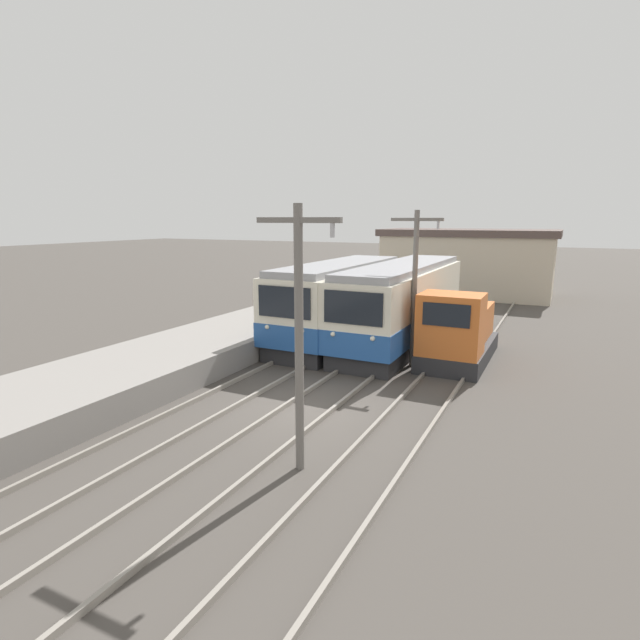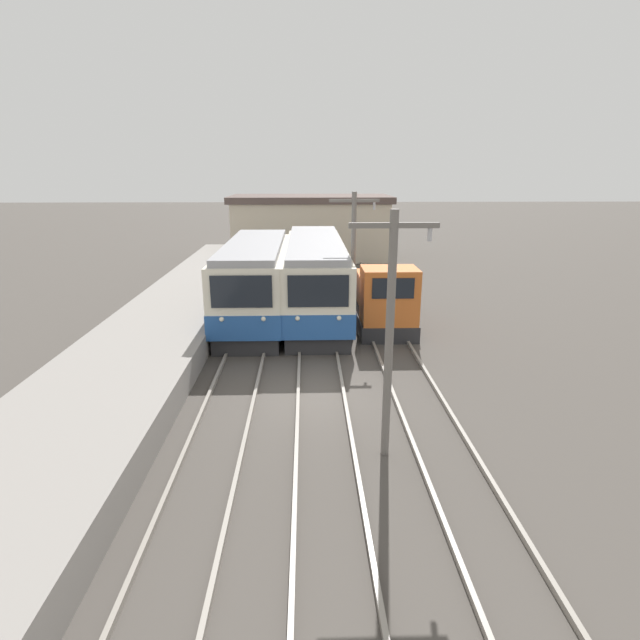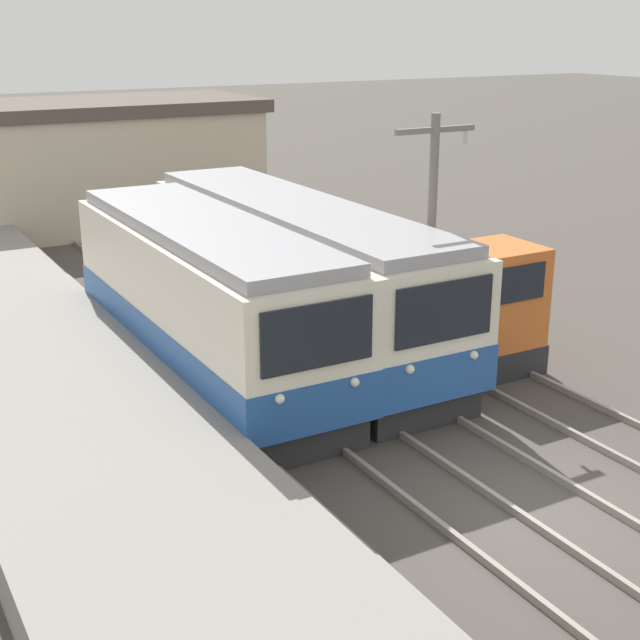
{
  "view_description": "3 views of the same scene",
  "coord_description": "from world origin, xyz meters",
  "views": [
    {
      "loc": [
        6.85,
        -12.87,
        5.71
      ],
      "look_at": [
        -1.45,
        3.97,
        1.88
      ],
      "focal_mm": 28.0,
      "sensor_mm": 36.0,
      "label": 1
    },
    {
      "loc": [
        -0.24,
        -14.48,
        6.84
      ],
      "look_at": [
        0.28,
        3.83,
        1.32
      ],
      "focal_mm": 28.0,
      "sensor_mm": 36.0,
      "label": 2
    },
    {
      "loc": [
        -9.81,
        -9.62,
        7.84
      ],
      "look_at": [
        -1.14,
        5.72,
        1.93
      ],
      "focal_mm": 50.0,
      "sensor_mm": 36.0,
      "label": 3
    }
  ],
  "objects": [
    {
      "name": "commuter_train_left",
      "position": [
        -2.6,
        8.37,
        1.72
      ],
      "size": [
        2.84,
        10.4,
        3.7
      ],
      "color": "#28282B",
      "rests_on": "ground"
    },
    {
      "name": "commuter_train_center",
      "position": [
        0.2,
        9.32,
        1.71
      ],
      "size": [
        2.84,
        12.24,
        3.69
      ],
      "color": "#28282B",
      "rests_on": "ground"
    },
    {
      "name": "platform_left",
      "position": [
        -6.25,
        0.0,
        0.48
      ],
      "size": [
        4.5,
        54.0,
        0.96
      ],
      "primitive_type": "cube",
      "color": "gray",
      "rests_on": "ground"
    },
    {
      "name": "track_center",
      "position": [
        0.2,
        0.0,
        0.07
      ],
      "size": [
        1.54,
        60.0,
        0.14
      ],
      "color": "gray",
      "rests_on": "ground"
    },
    {
      "name": "station_building",
      "position": [
        0.15,
        26.0,
        2.48
      ],
      "size": [
        12.6,
        6.3,
        4.92
      ],
      "color": "beige",
      "rests_on": "ground"
    },
    {
      "name": "shunting_locomotive",
      "position": [
        3.2,
        7.15,
        1.21
      ],
      "size": [
        2.4,
        5.62,
        3.0
      ],
      "color": "#28282B",
      "rests_on": "ground"
    },
    {
      "name": "ground_plane",
      "position": [
        0.0,
        0.0,
        0.0
      ],
      "size": [
        200.0,
        200.0,
        0.0
      ],
      "primitive_type": "plane",
      "color": "#47423D"
    },
    {
      "name": "catenary_mast_mid",
      "position": [
        1.71,
        5.79,
        3.32
      ],
      "size": [
        2.0,
        0.2,
        6.03
      ],
      "color": "slate",
      "rests_on": "ground"
    },
    {
      "name": "track_left",
      "position": [
        -2.6,
        0.0,
        0.07
      ],
      "size": [
        1.54,
        60.0,
        0.14
      ],
      "color": "gray",
      "rests_on": "ground"
    }
  ]
}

